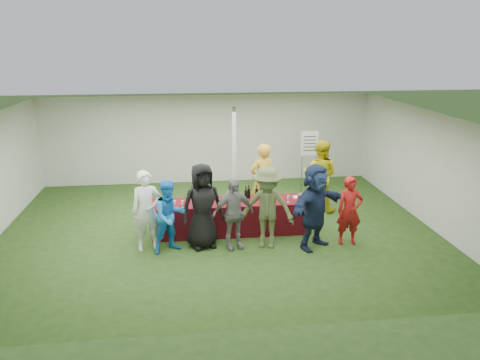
{
  "coord_description": "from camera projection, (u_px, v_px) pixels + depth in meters",
  "views": [
    {
      "loc": [
        -0.74,
        -10.17,
        4.26
      ],
      "look_at": [
        0.48,
        -0.16,
        1.25
      ],
      "focal_mm": 35.0,
      "sensor_mm": 36.0,
      "label": 1
    }
  ],
  "objects": [
    {
      "name": "wine_bottles",
      "position": [
        258.0,
        193.0,
        10.83
      ],
      "size": [
        0.63,
        0.17,
        0.32
      ],
      "color": "black",
      "rests_on": "serving_table"
    },
    {
      "name": "customer_2",
      "position": [
        202.0,
        206.0,
        9.84
      ],
      "size": [
        1.02,
        0.81,
        1.84
      ],
      "primitive_type": "imported",
      "rotation": [
        0.0,
        0.0,
        0.27
      ],
      "color": "black",
      "rests_on": "ground"
    },
    {
      "name": "customer_4",
      "position": [
        267.0,
        208.0,
        9.85
      ],
      "size": [
        1.3,
        1.0,
        1.78
      ],
      "primitive_type": "imported",
      "rotation": [
        0.0,
        0.0,
        -0.33
      ],
      "color": "#4A562F",
      "rests_on": "ground"
    },
    {
      "name": "dump_bucket",
      "position": [
        302.0,
        198.0,
        10.6
      ],
      "size": [
        0.23,
        0.23,
        0.18
      ],
      "primitive_type": "cylinder",
      "color": "slate",
      "rests_on": "serving_table"
    },
    {
      "name": "customer_1",
      "position": [
        170.0,
        216.0,
        9.67
      ],
      "size": [
        0.93,
        0.85,
        1.55
      ],
      "primitive_type": "imported",
      "rotation": [
        0.0,
        0.0,
        0.44
      ],
      "color": "#1B7DDE",
      "rests_on": "ground"
    },
    {
      "name": "ground",
      "position": [
        219.0,
        230.0,
        10.98
      ],
      "size": [
        60.0,
        60.0,
        0.0
      ],
      "primitive_type": "plane",
      "color": "#284719",
      "rests_on": "ground"
    },
    {
      "name": "customer_0",
      "position": [
        147.0,
        211.0,
        9.75
      ],
      "size": [
        0.7,
        0.53,
        1.72
      ],
      "primitive_type": "imported",
      "rotation": [
        0.0,
        0.0,
        0.21
      ],
      "color": "white",
      "rests_on": "ground"
    },
    {
      "name": "bar_towel",
      "position": [
        299.0,
        197.0,
        10.88
      ],
      "size": [
        0.25,
        0.18,
        0.03
      ],
      "primitive_type": "cube",
      "color": "white",
      "rests_on": "serving_table"
    },
    {
      "name": "customer_5",
      "position": [
        315.0,
        206.0,
        9.82
      ],
      "size": [
        1.69,
        1.45,
        1.84
      ],
      "primitive_type": "imported",
      "rotation": [
        0.0,
        0.0,
        0.64
      ],
      "color": "#172442",
      "rests_on": "ground"
    },
    {
      "name": "serving_table",
      "position": [
        231.0,
        217.0,
        10.76
      ],
      "size": [
        3.6,
        0.8,
        0.75
      ],
      "primitive_type": "cube",
      "color": "#630B13",
      "rests_on": "ground"
    },
    {
      "name": "wine_glasses",
      "position": [
        207.0,
        201.0,
        10.3
      ],
      "size": [
        2.74,
        0.14,
        0.16
      ],
      "color": "silver",
      "rests_on": "serving_table"
    },
    {
      "name": "tent",
      "position": [
        234.0,
        161.0,
        11.8
      ],
      "size": [
        10.0,
        10.0,
        10.0
      ],
      "color": "white",
      "rests_on": "ground"
    },
    {
      "name": "staff_back",
      "position": [
        320.0,
        176.0,
        12.0
      ],
      "size": [
        1.13,
        1.05,
        1.86
      ],
      "primitive_type": "imported",
      "rotation": [
        0.0,
        0.0,
        2.64
      ],
      "color": "gold",
      "rests_on": "ground"
    },
    {
      "name": "customer_6",
      "position": [
        350.0,
        211.0,
        10.04
      ],
      "size": [
        0.57,
        0.39,
        1.51
      ],
      "primitive_type": "imported",
      "rotation": [
        0.0,
        0.0,
        -0.06
      ],
      "color": "#9F1412",
      "rests_on": "ground"
    },
    {
      "name": "water_bottle",
      "position": [
        229.0,
        196.0,
        10.69
      ],
      "size": [
        0.07,
        0.07,
        0.23
      ],
      "color": "silver",
      "rests_on": "serving_table"
    },
    {
      "name": "staff_pourer",
      "position": [
        262.0,
        180.0,
        11.62
      ],
      "size": [
        0.8,
        0.67,
        1.86
      ],
      "primitive_type": "imported",
      "rotation": [
        0.0,
        0.0,
        3.53
      ],
      "color": "gold",
      "rests_on": "ground"
    },
    {
      "name": "customer_3",
      "position": [
        233.0,
        214.0,
        9.81
      ],
      "size": [
        0.98,
        0.6,
        1.55
      ],
      "primitive_type": "imported",
      "rotation": [
        0.0,
        0.0,
        0.26
      ],
      "color": "slate",
      "rests_on": "ground"
    },
    {
      "name": "wine_list_sign",
      "position": [
        309.0,
        148.0,
        13.37
      ],
      "size": [
        0.5,
        0.03,
        1.8
      ],
      "color": "slate",
      "rests_on": "ground"
    }
  ]
}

